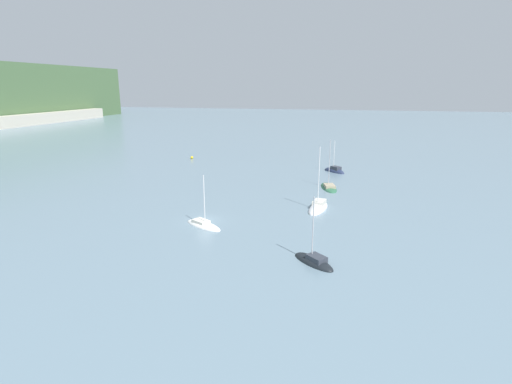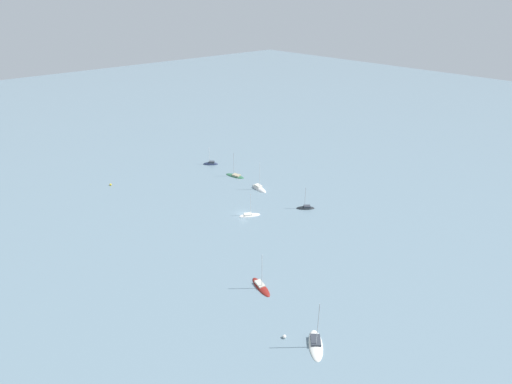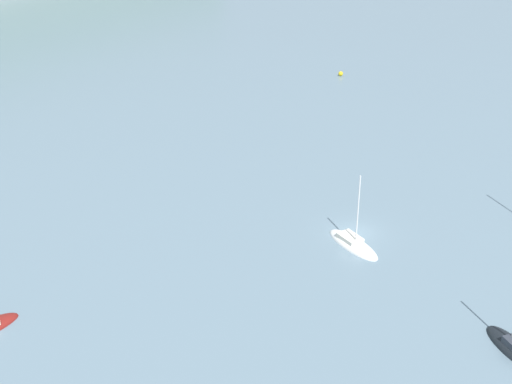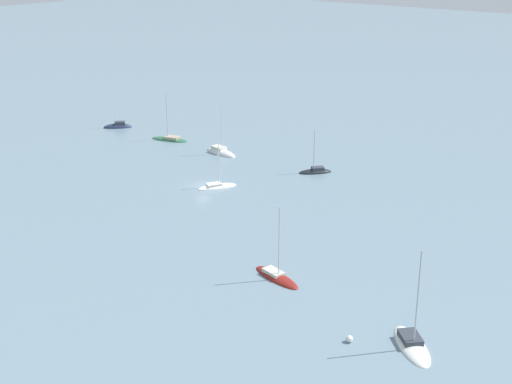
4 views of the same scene
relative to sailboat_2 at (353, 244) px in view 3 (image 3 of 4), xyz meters
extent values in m
plane|color=slate|center=(2.38, 0.73, -0.08)|extent=(600.00, 600.00, 0.00)
ellipsoid|color=white|center=(-0.02, -0.04, -0.08)|extent=(5.27, 7.02, 1.13)
cube|color=silver|center=(0.24, 0.43, 0.46)|extent=(2.56, 2.90, 0.46)
cylinder|color=silver|center=(-0.19, -0.34, 3.80)|extent=(0.14, 0.14, 7.13)
sphere|color=yellow|center=(50.37, 22.92, 0.30)|extent=(0.76, 0.76, 0.76)
camera|label=1|loc=(-50.36, -20.26, 19.17)|focal=28.00mm
camera|label=2|loc=(-82.06, 71.35, 61.98)|focal=28.00mm
camera|label=3|loc=(-55.85, -20.78, 34.43)|focal=50.00mm
camera|label=4|loc=(-73.84, 83.89, 39.78)|focal=50.00mm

